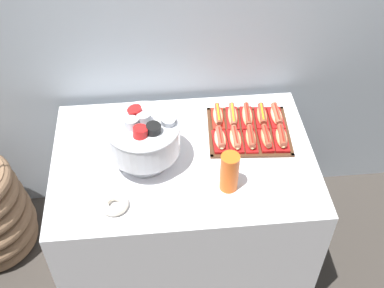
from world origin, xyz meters
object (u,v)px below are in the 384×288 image
hot_dog_8 (262,116)px  hot_dog_0 (220,139)px  hot_dog_1 (235,139)px  hot_dog_7 (247,116)px  hot_dog_4 (281,138)px  serving_tray (248,132)px  hot_dog_9 (276,116)px  cup_stack (229,172)px  punch_bowl (144,137)px  hot_dog_5 (218,117)px  hot_dog_2 (251,139)px  hot_dog_6 (233,117)px  hot_dog_3 (266,138)px  buffet_table (184,206)px  donut (114,204)px

hot_dog_8 → hot_dog_0: bearing=-147.8°
hot_dog_1 → hot_dog_7: bearing=61.5°
hot_dog_4 → hot_dog_8: bearing=110.4°
serving_tray → hot_dog_0: hot_dog_0 is taller
hot_dog_9 → cup_stack: 0.52m
punch_bowl → hot_dog_5: bearing=33.6°
serving_tray → cup_stack: cup_stack is taller
hot_dog_5 → hot_dog_2: bearing=-51.8°
hot_dog_5 → hot_dog_6: 0.08m
hot_dog_5 → hot_dog_9: 0.30m
hot_dog_1 → hot_dog_8: 0.22m
hot_dog_2 → hot_dog_7: 0.17m
hot_dog_0 → hot_dog_3: (0.22, -0.02, 0.00)m
hot_dog_0 → hot_dog_5: hot_dog_5 is taller
hot_dog_9 → buffet_table: bearing=-157.2°
hot_dog_6 → hot_dog_5: bearing=175.9°
hot_dog_0 → hot_dog_9: bearing=24.8°
buffet_table → hot_dog_3: bearing=6.9°
hot_dog_3 → hot_dog_7: (-0.06, 0.17, -0.00)m
buffet_table → donut: size_ratio=9.91×
hot_dog_7 → hot_dog_9: size_ratio=1.12×
hot_dog_2 → hot_dog_9: 0.22m
hot_dog_3 → hot_dog_5: hot_dog_3 is taller
hot_dog_9 → cup_stack: size_ratio=0.83×
serving_tray → hot_dog_8: 0.12m
hot_dog_2 → hot_dog_3: 0.08m
buffet_table → hot_dog_2: bearing=9.3°
hot_dog_9 → hot_dog_7: bearing=175.9°
punch_bowl → donut: bearing=-119.8°
buffet_table → donut: donut is taller
hot_dog_4 → serving_tray: bearing=147.1°
hot_dog_7 → cup_stack: size_ratio=0.93×
hot_dog_0 → hot_dog_8: bearing=32.2°
hot_dog_9 → hot_dog_3: bearing=-118.5°
serving_tray → hot_dog_0: size_ratio=2.77×
hot_dog_2 → hot_dog_9: (0.16, 0.15, -0.00)m
serving_tray → hot_dog_8: (0.08, 0.08, 0.03)m
hot_dog_6 → hot_dog_9: 0.23m
hot_dog_3 → cup_stack: cup_stack is taller
serving_tray → hot_dog_2: size_ratio=2.55×
hot_dog_7 → donut: (-0.67, -0.49, -0.01)m
hot_dog_3 → hot_dog_4: 0.08m
hot_dog_2 → hot_dog_8: 0.18m
serving_tray → hot_dog_3: (0.07, -0.09, 0.03)m
hot_dog_2 → donut: (-0.66, -0.33, -0.02)m
hot_dog_5 → punch_bowl: 0.47m
hot_dog_1 → hot_dog_8: size_ratio=0.97×
hot_dog_3 → punch_bowl: (-0.59, -0.07, 0.13)m
hot_dog_3 → hot_dog_8: 0.17m
hot_dog_3 → serving_tray: bearing=128.2°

